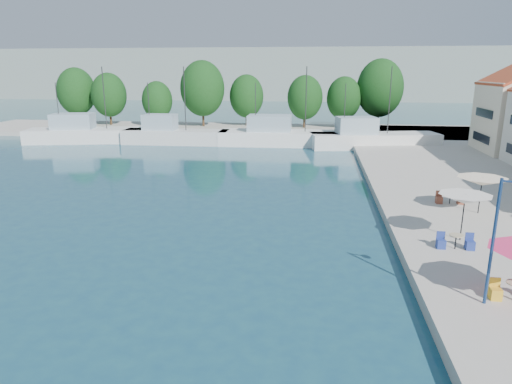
# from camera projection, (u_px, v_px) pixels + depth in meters

# --- Properties ---
(quay_far) EXTENTS (90.00, 16.00, 0.60)m
(quay_far) POSITION_uv_depth(u_px,v_px,m) (254.00, 131.00, 69.90)
(quay_far) COLOR #AFAB9E
(quay_far) RESTS_ON ground
(hill_west) EXTENTS (180.00, 40.00, 16.00)m
(hill_west) POSITION_uv_depth(u_px,v_px,m) (228.00, 74.00, 159.75)
(hill_west) COLOR gray
(hill_west) RESTS_ON ground
(hill_east) EXTENTS (140.00, 40.00, 12.00)m
(hill_east) POSITION_uv_depth(u_px,v_px,m) (422.00, 79.00, 170.42)
(hill_east) COLOR gray
(hill_east) RESTS_ON ground
(trawler_01) EXTENTS (17.81, 8.20, 10.20)m
(trawler_01) POSITION_uv_depth(u_px,v_px,m) (91.00, 134.00, 60.93)
(trawler_01) COLOR silver
(trawler_01) RESTS_ON ground
(trawler_02) EXTENTS (13.81, 3.83, 10.20)m
(trawler_02) POSITION_uv_depth(u_px,v_px,m) (173.00, 136.00, 59.56)
(trawler_02) COLOR silver
(trawler_02) RESTS_ON ground
(trawler_03) EXTENTS (18.30, 5.11, 10.20)m
(trawler_03) POSITION_uv_depth(u_px,v_px,m) (287.00, 137.00, 58.43)
(trawler_03) COLOR white
(trawler_03) RESTS_ON ground
(trawler_04) EXTENTS (16.16, 7.02, 10.20)m
(trawler_04) POSITION_uv_depth(u_px,v_px,m) (371.00, 139.00, 56.39)
(trawler_04) COLOR silver
(trawler_04) RESTS_ON ground
(tree_01) EXTENTS (6.22, 6.22, 9.20)m
(tree_01) POSITION_uv_depth(u_px,v_px,m) (76.00, 91.00, 75.81)
(tree_01) COLOR #3F2B19
(tree_01) RESTS_ON quay_far
(tree_02) EXTENTS (5.66, 5.66, 8.37)m
(tree_02) POSITION_uv_depth(u_px,v_px,m) (109.00, 95.00, 74.07)
(tree_02) COLOR #3F2B19
(tree_02) RESTS_ON quay_far
(tree_03) EXTENTS (4.79, 4.79, 7.10)m
(tree_03) POSITION_uv_depth(u_px,v_px,m) (157.00, 100.00, 72.34)
(tree_03) COLOR #3F2B19
(tree_03) RESTS_ON quay_far
(tree_04) EXTENTS (6.95, 6.95, 10.28)m
(tree_04) POSITION_uv_depth(u_px,v_px,m) (202.00, 88.00, 71.78)
(tree_04) COLOR #3F2B19
(tree_04) RESTS_ON quay_far
(tree_05) EXTENTS (5.48, 5.48, 8.11)m
(tree_05) POSITION_uv_depth(u_px,v_px,m) (247.00, 96.00, 73.30)
(tree_05) COLOR #3F2B19
(tree_05) RESTS_ON quay_far
(tree_06) EXTENTS (5.43, 5.43, 8.04)m
(tree_06) POSITION_uv_depth(u_px,v_px,m) (305.00, 98.00, 70.40)
(tree_06) COLOR #3F2B19
(tree_06) RESTS_ON quay_far
(tree_07) EXTENTS (5.30, 5.30, 7.85)m
(tree_07) POSITION_uv_depth(u_px,v_px,m) (344.00, 98.00, 70.48)
(tree_07) COLOR #3F2B19
(tree_07) RESTS_ON quay_far
(tree_08) EXTENTS (7.09, 7.09, 10.50)m
(tree_08) POSITION_uv_depth(u_px,v_px,m) (380.00, 88.00, 70.16)
(tree_08) COLOR #3F2B19
(tree_08) RESTS_ON quay_far
(umbrella_white) EXTENTS (2.73, 2.73, 2.52)m
(umbrella_white) POSITION_uv_depth(u_px,v_px,m) (465.00, 199.00, 23.73)
(umbrella_white) COLOR black
(umbrella_white) RESTS_ON quay_right
(umbrella_cream) EXTENTS (3.06, 3.06, 2.31)m
(umbrella_cream) POSITION_uv_depth(u_px,v_px,m) (482.00, 181.00, 28.35)
(umbrella_cream) COLOR black
(umbrella_cream) RESTS_ON quay_right
(cafe_table_02) EXTENTS (1.82, 0.70, 0.76)m
(cafe_table_02) POSITION_uv_depth(u_px,v_px,m) (455.00, 244.00, 23.02)
(cafe_table_02) COLOR black
(cafe_table_02) RESTS_ON quay_right
(cafe_table_03) EXTENTS (1.82, 0.70, 0.76)m
(cafe_table_03) POSITION_uv_depth(u_px,v_px,m) (450.00, 200.00, 30.83)
(cafe_table_03) COLOR black
(cafe_table_03) RESTS_ON quay_right
(street_lamp) EXTENTS (1.01, 0.47, 5.03)m
(street_lamp) POSITION_uv_depth(u_px,v_px,m) (506.00, 219.00, 16.69)
(street_lamp) COLOR navy
(street_lamp) RESTS_ON quay_right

